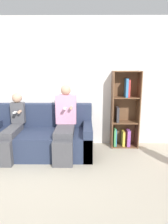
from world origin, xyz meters
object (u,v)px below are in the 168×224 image
adult_seated (65,121)px  child_seated (13,126)px  couch (41,138)px  bookshelf (124,114)px

adult_seated → child_seated: (-0.94, -0.04, -0.07)m
couch → adult_seated: 0.60m
adult_seated → bookshelf: size_ratio=0.83×
adult_seated → couch: bearing=168.0°
child_seated → bookshelf: (2.08, 0.48, 0.10)m
child_seated → bookshelf: bookshelf is taller
couch → bookshelf: size_ratio=1.27×
couch → bookshelf: bearing=11.8°
child_seated → bookshelf: 2.13m
couch → adult_seated: bearing=-12.0°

